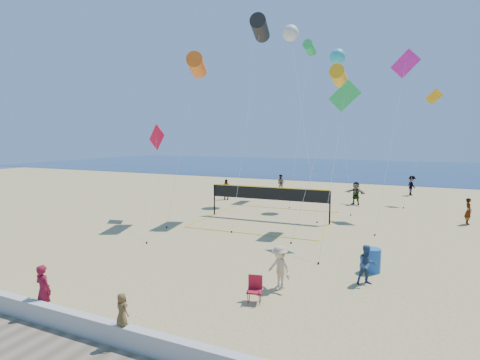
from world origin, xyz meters
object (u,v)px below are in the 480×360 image
at_px(trash_barrel, 372,260).
at_px(volleyball_net, 269,197).
at_px(woman, 43,290).
at_px(camp_chair, 255,287).

height_order(trash_barrel, volleyball_net, volleyball_net).
bearing_deg(volleyball_net, woman, -97.87).
relative_size(trash_barrel, volleyball_net, 0.11).
xyz_separation_m(woman, trash_barrel, (9.13, 8.47, -0.33)).
height_order(woman, trash_barrel, woman).
xyz_separation_m(camp_chair, trash_barrel, (3.43, 4.73, -0.01)).
relative_size(woman, volleyball_net, 0.19).
xyz_separation_m(woman, camp_chair, (5.71, 3.73, -0.33)).
height_order(camp_chair, trash_barrel, trash_barrel).
height_order(camp_chair, volleyball_net, volleyball_net).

